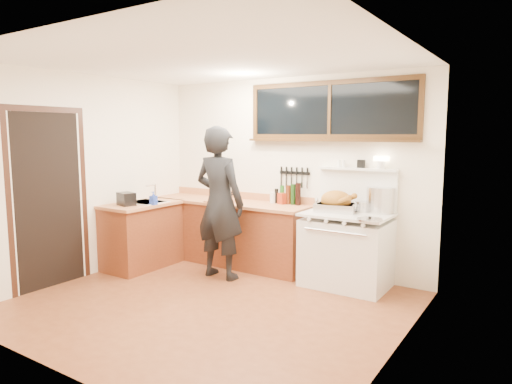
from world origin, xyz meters
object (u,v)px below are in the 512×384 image
Objects in this scene: man at (220,203)px; roast_turkey at (336,203)px; vintage_stove at (347,248)px; cutting_board at (220,198)px.

roast_turkey is (1.34, 0.61, 0.03)m from man.
roast_turkey is (-0.16, 0.03, 0.54)m from vintage_stove.
man is 3.55× the size of roast_turkey.
man reaches higher than roast_turkey.
vintage_stove is 4.13× the size of cutting_board.
man is (-1.50, -0.57, 0.51)m from vintage_stove.
vintage_stove is at bearing -12.17° from roast_turkey.
cutting_board is (-0.34, 0.44, -0.02)m from man.
man reaches higher than cutting_board.
cutting_board is at bearing -175.99° from vintage_stove.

